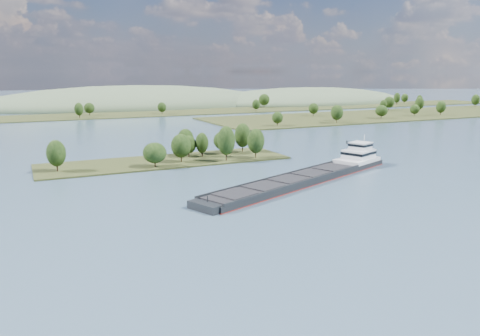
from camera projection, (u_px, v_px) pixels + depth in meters
ground at (225, 197)px, 137.15m from camera, size 1800.00×1800.00×0.00m
tree_island at (184, 151)px, 191.44m from camera, size 100.00×30.15×15.36m
right_bank at (392, 114)px, 392.70m from camera, size 320.00×90.00×14.90m
back_shoreline at (100, 115)px, 388.37m from camera, size 900.00×60.00×14.93m
hill_east at (308, 103)px, 555.79m from camera, size 260.00×140.00×36.00m
hill_west at (135, 106)px, 498.76m from camera, size 320.00×160.00×44.00m
cargo_barge at (314, 174)px, 160.53m from camera, size 90.31×45.13×12.58m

